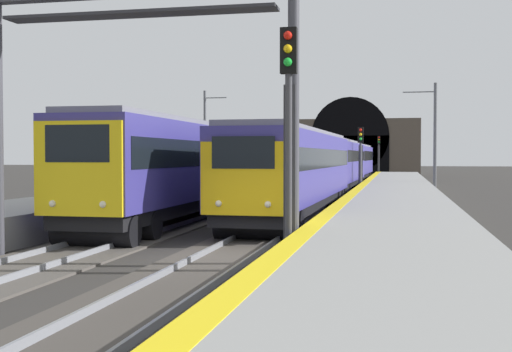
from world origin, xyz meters
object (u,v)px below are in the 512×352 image
object	(u,v)px
train_adjacent_platform	(246,162)
railway_signal_near	(289,126)
overhead_signal_gantry	(138,52)
catenary_mast_near	(434,138)
train_main_approaching	(336,163)
catenary_mast_far	(205,139)
railway_signal_mid	(361,154)
railway_signal_far	(379,152)

from	to	relation	value
train_adjacent_platform	railway_signal_near	world-z (taller)	railway_signal_near
overhead_signal_gantry	catenary_mast_near	size ratio (longest dim) A/B	1.09
train_adjacent_platform	railway_signal_near	size ratio (longest dim) A/B	7.47
railway_signal_near	train_main_approaching	bearing A→B (deg)	-176.69
train_main_approaching	catenary_mast_near	xyz separation A→B (m)	(-1.13, -6.75, 1.75)
overhead_signal_gantry	catenary_mast_far	distance (m)	37.47
railway_signal_near	railway_signal_mid	world-z (taller)	railway_signal_near
overhead_signal_gantry	catenary_mast_near	bearing A→B (deg)	-16.46
railway_signal_near	train_adjacent_platform	bearing A→B (deg)	-164.62
train_main_approaching	catenary_mast_near	bearing A→B (deg)	81.61
overhead_signal_gantry	catenary_mast_near	distance (m)	31.67
railway_signal_near	overhead_signal_gantry	xyz separation A→B (m)	(1.03, 4.10, 1.98)
catenary_mast_far	railway_signal_near	bearing A→B (deg)	-160.73
train_adjacent_platform	railway_signal_far	world-z (taller)	railway_signal_far
railway_signal_far	catenary_mast_far	distance (m)	37.89
catenary_mast_near	railway_signal_mid	bearing A→B (deg)	106.84
overhead_signal_gantry	catenary_mast_near	xyz separation A→B (m)	(30.34, -8.97, -1.43)
train_adjacent_platform	railway_signal_mid	size ratio (longest dim) A/B	9.09
railway_signal_mid	catenary_mast_far	world-z (taller)	catenary_mast_far
railway_signal_near	railway_signal_far	size ratio (longest dim) A/B	1.07
train_main_approaching	railway_signal_far	bearing A→B (deg)	178.45
train_adjacent_platform	railway_signal_mid	bearing A→B (deg)	137.54
train_main_approaching	catenary_mast_near	world-z (taller)	catenary_mast_near
train_adjacent_platform	railway_signal_mid	world-z (taller)	railway_signal_mid
railway_signal_mid	overhead_signal_gantry	distance (m)	29.27
overhead_signal_gantry	railway_signal_mid	bearing A→B (deg)	-8.07
railway_signal_far	railway_signal_near	bearing A→B (deg)	0.00
railway_signal_near	catenary_mast_far	size ratio (longest dim) A/B	0.70
catenary_mast_near	train_main_approaching	bearing A→B (deg)	80.51
railway_signal_far	railway_signal_mid	bearing A→B (deg)	0.00
train_main_approaching	railway_signal_mid	distance (m)	3.28
train_adjacent_platform	overhead_signal_gantry	world-z (taller)	overhead_signal_gantry
railway_signal_mid	train_main_approaching	bearing A→B (deg)	-144.19
railway_signal_mid	railway_signal_far	bearing A→B (deg)	-180.00
railway_signal_mid	railway_signal_near	bearing A→B (deg)	0.00
railway_signal_near	catenary_mast_near	world-z (taller)	catenary_mast_near
train_main_approaching	railway_signal_far	size ratio (longest dim) A/B	10.63
train_main_approaching	railway_signal_near	world-z (taller)	railway_signal_near
railway_signal_far	catenary_mast_near	bearing A→B (deg)	6.69
catenary_mast_near	railway_signal_far	bearing A→B (deg)	6.69
railway_signal_near	catenary_mast_near	distance (m)	31.75
train_adjacent_platform	catenary_mast_near	size ratio (longest dim) A/B	5.51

